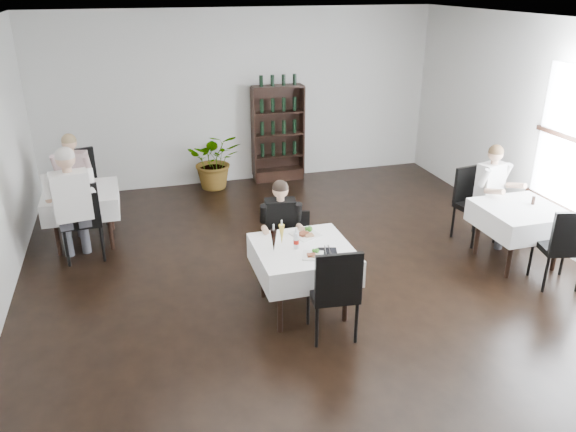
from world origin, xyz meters
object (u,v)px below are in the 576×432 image
at_px(main_table, 303,259).
at_px(diner_main, 281,225).
at_px(wine_shelf, 278,135).
at_px(potted_tree, 215,160).

relative_size(main_table, diner_main, 0.79).
height_order(wine_shelf, potted_tree, wine_shelf).
relative_size(main_table, potted_tree, 1.02).
xyz_separation_m(main_table, potted_tree, (-0.28, 4.20, -0.12)).
xyz_separation_m(potted_tree, diner_main, (0.21, -3.55, 0.25)).
bearing_deg(potted_tree, diner_main, -86.57).
height_order(main_table, diner_main, diner_main).
xyz_separation_m(wine_shelf, diner_main, (-0.97, -3.66, -0.09)).
distance_m(wine_shelf, potted_tree, 1.23).
height_order(main_table, potted_tree, potted_tree).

